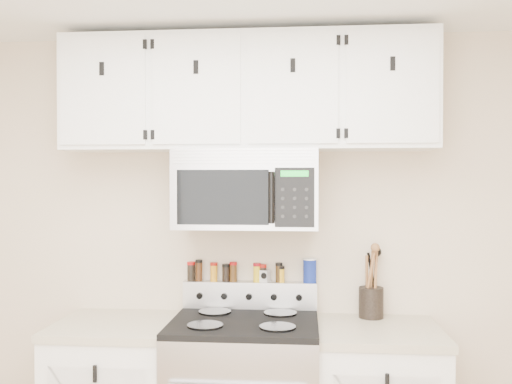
% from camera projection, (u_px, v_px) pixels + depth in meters
% --- Properties ---
extents(back_wall, '(3.50, 0.01, 2.50)m').
position_uv_depth(back_wall, '(250.00, 255.00, 3.27)').
color(back_wall, '#C1AD91').
rests_on(back_wall, floor).
extents(microwave, '(0.76, 0.44, 0.42)m').
position_uv_depth(microwave, '(247.00, 189.00, 3.08)').
color(microwave, '#9E9EA3').
rests_on(microwave, back_wall).
extents(upper_cabinets, '(2.00, 0.35, 0.62)m').
position_uv_depth(upper_cabinets, '(247.00, 93.00, 3.09)').
color(upper_cabinets, white).
rests_on(upper_cabinets, back_wall).
extents(utensil_crock, '(0.13, 0.13, 0.39)m').
position_uv_depth(utensil_crock, '(371.00, 300.00, 3.13)').
color(utensil_crock, black).
rests_on(utensil_crock, base_cabinet_right).
extents(kitchen_timer, '(0.07, 0.07, 0.07)m').
position_uv_depth(kitchen_timer, '(264.00, 276.00, 3.23)').
color(kitchen_timer, silver).
rests_on(kitchen_timer, range).
extents(salt_canister, '(0.08, 0.08, 0.14)m').
position_uv_depth(salt_canister, '(310.00, 270.00, 3.21)').
color(salt_canister, navy).
rests_on(salt_canister, range).
extents(spice_jar_0, '(0.05, 0.05, 0.11)m').
position_uv_depth(spice_jar_0, '(191.00, 271.00, 3.27)').
color(spice_jar_0, black).
rests_on(spice_jar_0, range).
extents(spice_jar_1, '(0.04, 0.04, 0.12)m').
position_uv_depth(spice_jar_1, '(199.00, 270.00, 3.26)').
color(spice_jar_1, '#3F210F').
rests_on(spice_jar_1, range).
extents(spice_jar_2, '(0.04, 0.04, 0.11)m').
position_uv_depth(spice_jar_2, '(214.00, 272.00, 3.26)').
color(spice_jar_2, orange).
rests_on(spice_jar_2, range).
extents(spice_jar_3, '(0.04, 0.04, 0.10)m').
position_uv_depth(spice_jar_3, '(226.00, 273.00, 3.25)').
color(spice_jar_3, black).
rests_on(spice_jar_3, range).
extents(spice_jar_4, '(0.04, 0.04, 0.11)m').
position_uv_depth(spice_jar_4, '(233.00, 272.00, 3.25)').
color(spice_jar_4, '#462B10').
rests_on(spice_jar_4, range).
extents(spice_jar_5, '(0.04, 0.04, 0.11)m').
position_uv_depth(spice_jar_5, '(257.00, 272.00, 3.24)').
color(spice_jar_5, gold).
rests_on(spice_jar_5, range).
extents(spice_jar_6, '(0.04, 0.04, 0.10)m').
position_uv_depth(spice_jar_6, '(263.00, 273.00, 3.23)').
color(spice_jar_6, black).
rests_on(spice_jar_6, range).
extents(spice_jar_7, '(0.04, 0.04, 0.11)m').
position_uv_depth(spice_jar_7, '(279.00, 272.00, 3.22)').
color(spice_jar_7, '#39250D').
rests_on(spice_jar_7, range).
extents(spice_jar_8, '(0.04, 0.04, 0.09)m').
position_uv_depth(spice_jar_8, '(281.00, 274.00, 3.22)').
color(spice_jar_8, gold).
rests_on(spice_jar_8, range).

